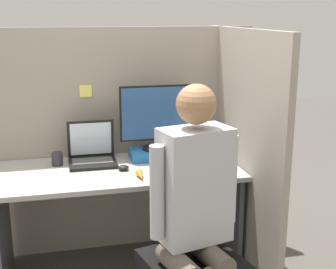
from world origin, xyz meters
TOP-DOWN VIEW (x-y plane):
  - cubicle_panel_back at (0.00, 0.70)m, footprint 2.02×0.05m
  - cubicle_panel_right at (0.78, 0.27)m, footprint 0.04×1.31m
  - desk at (0.00, 0.34)m, footprint 1.52×0.68m
  - paper_box at (0.28, 0.50)m, footprint 0.36×0.20m
  - monitor at (0.28, 0.51)m, footprint 0.49×0.19m
  - laptop at (-0.15, 0.50)m, footprint 0.31×0.26m
  - mouse at (0.03, 0.30)m, footprint 0.07×0.06m
  - stapler at (0.67, 0.37)m, footprint 0.04×0.13m
  - carrot_toy at (0.10, 0.13)m, footprint 0.04×0.13m
  - office_chair at (0.31, -0.31)m, footprint 0.56×0.61m
  - person at (0.27, -0.45)m, footprint 0.47×0.45m
  - pen_cup at (-0.38, 0.50)m, footprint 0.07×0.07m

SIDE VIEW (x-z plane):
  - office_chair at x=0.31m, z-range 0.01..1.01m
  - desk at x=0.00m, z-range 0.19..0.90m
  - mouse at x=0.03m, z-range 0.71..0.75m
  - carrot_toy at x=0.10m, z-range 0.71..0.75m
  - stapler at x=0.67m, z-range 0.71..0.76m
  - paper_box at x=0.28m, z-range 0.71..0.78m
  - pen_cup at x=-0.38m, z-range 0.71..0.80m
  - laptop at x=-0.15m, z-range 0.63..0.90m
  - person at x=0.27m, z-range 0.10..1.45m
  - cubicle_panel_right at x=0.78m, z-range 0.00..1.58m
  - cubicle_panel_back at x=0.00m, z-range 0.00..1.58m
  - monitor at x=0.28m, z-range 0.79..1.22m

